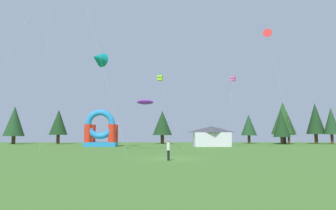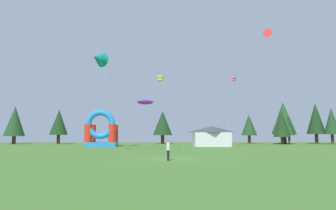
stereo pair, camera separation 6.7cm
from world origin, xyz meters
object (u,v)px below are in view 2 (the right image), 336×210
kite_teal_delta (98,58)px  kite_pink_box (233,79)px  inflatable_red_slide (101,133)px  kite_lime_box (160,78)px  person_left_edge (168,148)px  festival_tent (212,136)px  kite_red_delta (268,34)px  kite_purple_parafoil (145,102)px

kite_teal_delta → kite_pink_box: (22.89, 3.74, -2.51)m
inflatable_red_slide → kite_lime_box: bearing=-44.0°
person_left_edge → festival_tent: 32.41m
kite_red_delta → inflatable_red_slide: size_ratio=2.79×
kite_teal_delta → kite_lime_box: size_ratio=1.35×
kite_pink_box → kite_lime_box: bearing=-160.7°
person_left_edge → kite_teal_delta: bearing=-2.4°
person_left_edge → kite_purple_parafoil: bearing=-20.2°
inflatable_red_slide → person_left_edge: bearing=-69.7°
kite_red_delta → person_left_edge: (-17.13, -20.70, -17.52)m
kite_pink_box → festival_tent: bearing=116.1°
kite_pink_box → festival_tent: kite_pink_box is taller
kite_lime_box → festival_tent: bearing=46.1°
kite_pink_box → kite_purple_parafoil: bearing=-156.5°
kite_purple_parafoil → kite_red_delta: size_ratio=0.39×
kite_teal_delta → kite_lime_box: bearing=-4.4°
festival_tent → inflatable_red_slide: bearing=179.2°
kite_purple_parafoil → kite_teal_delta: bearing=159.7°
kite_purple_parafoil → kite_lime_box: kite_lime_box is taller
kite_teal_delta → kite_purple_parafoil: size_ratio=2.06×
inflatable_red_slide → kite_red_delta: bearing=-20.2°
kite_purple_parafoil → kite_red_delta: bearing=6.3°
kite_purple_parafoil → kite_lime_box: bearing=42.7°
kite_teal_delta → person_left_edge: (10.49, -21.36, -13.41)m
kite_lime_box → festival_tent: (10.00, 10.38, -9.29)m
inflatable_red_slide → festival_tent: size_ratio=1.02×
kite_pink_box → kite_teal_delta: bearing=-170.7°
kite_purple_parafoil → inflatable_red_slide: (-8.82, 12.77, -4.53)m
inflatable_red_slide → festival_tent: bearing=-0.8°
festival_tent → kite_purple_parafoil: bearing=-134.5°
kite_red_delta → festival_tent: 21.02m
kite_teal_delta → kite_red_delta: bearing=-1.4°
kite_pink_box → person_left_edge: 30.05m
kite_teal_delta → kite_pink_box: kite_teal_delta is taller
festival_tent → kite_red_delta: bearing=-53.5°
kite_lime_box → kite_pink_box: size_ratio=0.94×
kite_purple_parafoil → kite_red_delta: (19.87, 2.19, 11.49)m
kite_teal_delta → kite_lime_box: kite_teal_delta is taller
kite_red_delta → inflatable_red_slide: kite_red_delta is taller
person_left_edge → kite_lime_box: bearing=-27.3°
kite_lime_box → kite_pink_box: (12.88, 4.51, 0.78)m
kite_lime_box → kite_red_delta: size_ratio=0.60×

